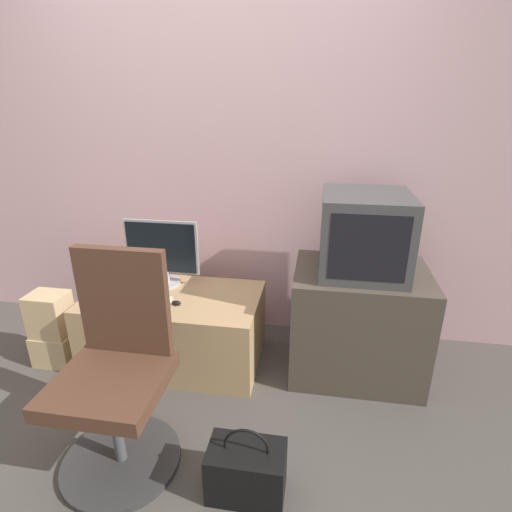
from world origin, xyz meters
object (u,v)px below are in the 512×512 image
at_px(main_monitor, 162,253).
at_px(keyboard, 144,300).
at_px(handbag, 247,471).
at_px(cardboard_box_lower, 57,347).
at_px(crt_tv, 364,233).
at_px(mouse, 176,303).
at_px(office_chair, 117,380).

height_order(main_monitor, keyboard, main_monitor).
bearing_deg(handbag, main_monitor, 125.57).
distance_m(keyboard, cardboard_box_lower, 0.71).
xyz_separation_m(main_monitor, cardboard_box_lower, (-0.64, -0.31, -0.57)).
bearing_deg(main_monitor, keyboard, -97.95).
bearing_deg(crt_tv, mouse, -169.10).
bearing_deg(cardboard_box_lower, office_chair, -38.07).
relative_size(main_monitor, cardboard_box_lower, 1.93).
bearing_deg(handbag, mouse, 126.33).
xyz_separation_m(crt_tv, office_chair, (-1.10, -0.86, -0.47)).
bearing_deg(crt_tv, handbag, -117.04).
relative_size(cardboard_box_lower, handbag, 0.71).
bearing_deg(cardboard_box_lower, crt_tv, 7.48).
bearing_deg(office_chair, cardboard_box_lower, 141.93).
relative_size(keyboard, mouse, 5.70).
bearing_deg(keyboard, office_chair, -75.79).
xyz_separation_m(keyboard, handbag, (0.78, -0.79, -0.34)).
bearing_deg(keyboard, main_monitor, 82.05).
bearing_deg(mouse, office_chair, -93.76).
height_order(keyboard, cardboard_box_lower, keyboard).
bearing_deg(office_chair, mouse, 86.24).
bearing_deg(keyboard, crt_tv, 8.14).
bearing_deg(cardboard_box_lower, main_monitor, 26.11).
bearing_deg(keyboard, handbag, -45.39).
xyz_separation_m(office_chair, cardboard_box_lower, (-0.78, 0.61, -0.32)).
distance_m(keyboard, crt_tv, 1.35).
relative_size(main_monitor, handbag, 1.37).
relative_size(crt_tv, cardboard_box_lower, 2.05).
height_order(mouse, cardboard_box_lower, mouse).
height_order(keyboard, crt_tv, crt_tv).
height_order(keyboard, office_chair, office_chair).
bearing_deg(handbag, cardboard_box_lower, 152.43).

